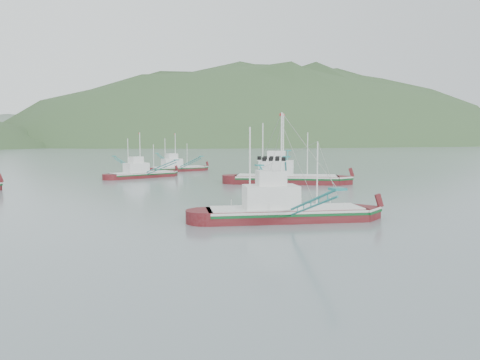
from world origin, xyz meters
name	(u,v)px	position (x,y,z in m)	size (l,w,h in m)	color
ground	(269,223)	(0.00, 0.00, 0.00)	(1200.00, 1200.00, 0.00)	slate
main_boat	(285,199)	(1.80, 0.48, 1.93)	(14.33, 24.56, 10.15)	#4F0D11
bg_boat_far	(142,168)	(0.06, 49.94, 1.71)	(12.50, 21.31, 8.87)	#4F0D11
bg_boat_right	(286,168)	(18.44, 29.43, 2.49)	(19.55, 27.02, 11.88)	#4F0D11
bg_boat_extra	(177,165)	(10.56, 63.35, 1.45)	(12.45, 21.75, 8.87)	#4F0D11
headland_right	(280,144)	(240.00, 430.00, 0.00)	(684.00, 432.00, 306.00)	#304C27
ridge_distant	(74,144)	(30.00, 560.00, 0.00)	(960.00, 400.00, 240.00)	slate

